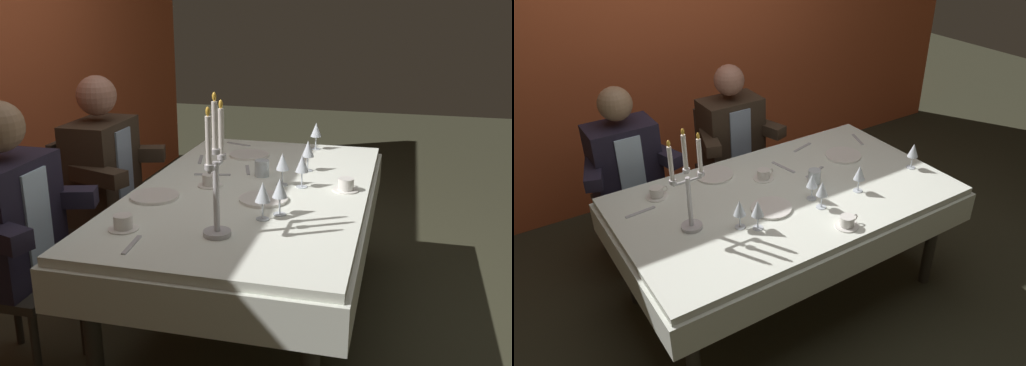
# 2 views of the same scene
# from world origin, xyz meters

# --- Properties ---
(ground_plane) EXTENTS (12.00, 12.00, 0.00)m
(ground_plane) POSITION_xyz_m (0.00, 0.00, 0.00)
(ground_plane) COLOR #323121
(dining_table) EXTENTS (1.94, 1.14, 0.74)m
(dining_table) POSITION_xyz_m (0.00, 0.00, 0.62)
(dining_table) COLOR white
(dining_table) RESTS_ON ground_plane
(candelabra) EXTENTS (0.19, 0.11, 0.56)m
(candelabra) POSITION_xyz_m (-0.60, -0.01, 0.97)
(candelabra) COLOR silver
(candelabra) RESTS_ON dining_table
(dinner_plate_0) EXTENTS (0.23, 0.23, 0.01)m
(dinner_plate_0) POSITION_xyz_m (-0.25, 0.40, 0.75)
(dinner_plate_0) COLOR white
(dinner_plate_0) RESTS_ON dining_table
(dinner_plate_1) EXTENTS (0.23, 0.23, 0.01)m
(dinner_plate_1) POSITION_xyz_m (0.58, 0.17, 0.75)
(dinner_plate_1) COLOR white
(dinner_plate_1) RESTS_ON dining_table
(dinner_plate_2) EXTENTS (0.22, 0.22, 0.01)m
(dinner_plate_2) POSITION_xyz_m (-0.16, -0.09, 0.75)
(dinner_plate_2) COLOR white
(dinner_plate_2) RESTS_ON dining_table
(wine_glass_0) EXTENTS (0.07, 0.07, 0.16)m
(wine_glass_0) POSITION_xyz_m (-0.39, -0.15, 0.85)
(wine_glass_0) COLOR silver
(wine_glass_0) RESTS_ON dining_table
(wine_glass_1) EXTENTS (0.07, 0.07, 0.16)m
(wine_glass_1) POSITION_xyz_m (0.08, -0.23, 0.86)
(wine_glass_1) COLOR silver
(wine_glass_1) RESTS_ON dining_table
(wine_glass_2) EXTENTS (0.07, 0.07, 0.16)m
(wine_glass_2) POSITION_xyz_m (0.09, -0.13, 0.85)
(wine_glass_2) COLOR silver
(wine_glass_2) RESTS_ON dining_table
(wine_glass_3) EXTENTS (0.07, 0.07, 0.16)m
(wine_glass_3) POSITION_xyz_m (-0.32, -0.20, 0.86)
(wine_glass_3) COLOR silver
(wine_glass_3) RESTS_ON dining_table
(wine_glass_4) EXTENTS (0.07, 0.07, 0.16)m
(wine_glass_4) POSITION_xyz_m (0.83, -0.18, 0.85)
(wine_glass_4) COLOR silver
(wine_glass_4) RESTS_ON dining_table
(wine_glass_5) EXTENTS (0.07, 0.07, 0.16)m
(wine_glass_5) POSITION_xyz_m (0.36, -0.21, 0.85)
(wine_glass_5) COLOR silver
(wine_glass_5) RESTS_ON dining_table
(water_tumbler_0) EXTENTS (0.07, 0.07, 0.09)m
(water_tumbler_0) POSITION_xyz_m (0.21, 0.01, 0.78)
(water_tumbler_0) COLOR silver
(water_tumbler_0) RESTS_ON dining_table
(coffee_cup_0) EXTENTS (0.13, 0.12, 0.06)m
(coffee_cup_0) POSITION_xyz_m (-0.01, 0.21, 0.77)
(coffee_cup_0) COLOR white
(coffee_cup_0) RESTS_ON dining_table
(coffee_cup_1) EXTENTS (0.13, 0.12, 0.06)m
(coffee_cup_1) POSITION_xyz_m (-0.63, 0.37, 0.77)
(coffee_cup_1) COLOR white
(coffee_cup_1) RESTS_ON dining_table
(coffee_cup_2) EXTENTS (0.13, 0.12, 0.06)m
(coffee_cup_2) POSITION_xyz_m (0.08, -0.44, 0.77)
(coffee_cup_2) COLOR white
(coffee_cup_2) RESTS_ON dining_table
(knife_0) EXTENTS (0.06, 0.19, 0.01)m
(knife_0) POSITION_xyz_m (0.16, 0.26, 0.74)
(knife_0) COLOR #B7B7BC
(knife_0) RESTS_ON dining_table
(spoon_1) EXTENTS (0.07, 0.17, 0.01)m
(spoon_1) POSITION_xyz_m (0.82, 0.31, 0.74)
(spoon_1) COLOR #B7B7BC
(spoon_1) RESTS_ON dining_table
(fork_2) EXTENTS (0.17, 0.06, 0.01)m
(fork_2) POSITION_xyz_m (0.43, 0.42, 0.74)
(fork_2) COLOR #B7B7BC
(fork_2) RESTS_ON dining_table
(spoon_3) EXTENTS (0.17, 0.07, 0.01)m
(spoon_3) POSITION_xyz_m (0.29, 0.10, 0.74)
(spoon_3) COLOR #B7B7BC
(spoon_3) RESTS_ON dining_table
(fork_4) EXTENTS (0.17, 0.03, 0.01)m
(fork_4) POSITION_xyz_m (-0.77, 0.27, 0.74)
(fork_4) COLOR #B7B7BC
(fork_4) RESTS_ON dining_table
(seated_diner_0) EXTENTS (0.63, 0.48, 1.24)m
(seated_diner_0) POSITION_xyz_m (-0.65, 0.89, 0.74)
(seated_diner_0) COLOR #2F2A23
(seated_diner_0) RESTS_ON ground_plane
(seated_diner_1) EXTENTS (0.63, 0.48, 1.24)m
(seated_diner_1) POSITION_xyz_m (0.14, 0.89, 0.74)
(seated_diner_1) COLOR #2F2A23
(seated_diner_1) RESTS_ON ground_plane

